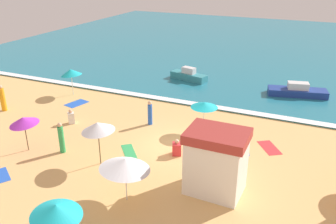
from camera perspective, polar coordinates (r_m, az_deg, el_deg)
The scene contains 22 objects.
ground_plane at distance 20.25m, azimuth 1.26°, elevation -5.48°, with size 60.00×60.00×0.00m, color #E5B26B.
ocean_water at distance 45.97m, azimuth 15.07°, elevation 10.25°, with size 60.00×44.00×0.10m, color teal.
wave_breaker_foam at distance 25.59m, azimuth 6.71°, elevation 0.96°, with size 57.00×0.70×0.01m, color white.
lifeguard_cabana at distance 15.98m, azimuth 7.70°, elevation -7.84°, with size 2.64×2.01×3.00m.
beach_umbrella_3 at distance 12.78m, azimuth -17.47°, elevation -14.79°, with size 2.01×1.98×2.39m.
beach_umbrella_4 at distance 21.33m, azimuth 5.83°, elevation 1.15°, with size 2.26×2.25×1.92m.
beach_umbrella_5 at distance 17.97m, azimuth -11.19°, elevation -2.33°, with size 2.36×2.35×2.40m.
beach_umbrella_6 at distance 20.55m, azimuth -22.12°, elevation -1.30°, with size 2.21×2.22×2.08m.
beach_umbrella_7 at distance 28.31m, azimuth -15.28°, elevation 6.17°, with size 1.65×1.61×2.14m.
beach_umbrella_9 at distance 15.20m, azimuth -6.89°, elevation -8.26°, with size 3.10×3.11×2.17m.
beachgoer_0 at distance 19.26m, azimuth 1.42°, elevation -5.82°, with size 0.62×0.62×0.91m.
beachgoer_1 at distance 20.11m, azimuth -16.71°, elevation -4.03°, with size 0.40×0.40×1.76m.
beachgoer_3 at distance 22.58m, azimuth -2.90°, elevation -0.17°, with size 0.30×0.30×1.59m.
beachgoer_4 at distance 23.65m, azimuth -15.25°, elevation -0.82°, with size 0.55×0.55×0.96m.
beachgoer_7 at distance 27.13m, azimuth -24.97°, elevation 1.94°, with size 0.43×0.43×1.87m.
beach_towel_0 at distance 20.25m, azimuth 11.59°, elevation -5.98°, with size 1.17×1.39×0.01m.
beach_towel_1 at distance 26.99m, azimuth -14.42°, elevation 1.34°, with size 1.35×1.79×0.01m.
beach_towel_2 at distance 19.79m, azimuth -6.27°, elevation -6.33°, with size 1.59×1.71×0.01m.
beach_towel_3 at distance 19.48m, azimuth -25.25°, elevation -9.19°, with size 1.57×1.38×0.01m.
beach_towel_4 at distance 20.87m, azimuth 15.93°, elevation -5.51°, with size 1.59×1.83×0.01m.
small_boat_0 at distance 31.07m, azimuth 3.34°, elevation 5.86°, with size 3.43×1.73×1.11m.
small_boat_1 at distance 29.09m, azimuth 20.01°, elevation 3.17°, with size 4.53×2.26×1.03m.
Camera 1 is at (6.78, -16.43, 9.70)m, focal length 38.06 mm.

